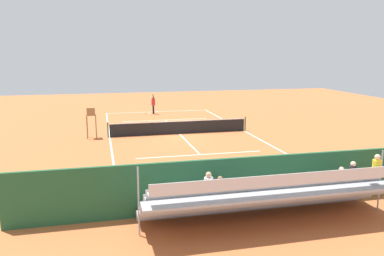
% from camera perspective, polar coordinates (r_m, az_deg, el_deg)
% --- Properties ---
extents(ground_plane, '(60.00, 60.00, 0.00)m').
position_cam_1_polar(ground_plane, '(28.63, -1.85, -0.86)').
color(ground_plane, '#BC6033').
extents(court_line_markings, '(10.10, 22.20, 0.01)m').
position_cam_1_polar(court_line_markings, '(28.67, -1.87, -0.84)').
color(court_line_markings, white).
rests_on(court_line_markings, ground).
extents(tennis_net, '(10.30, 0.10, 1.07)m').
position_cam_1_polar(tennis_net, '(28.53, -1.86, 0.13)').
color(tennis_net, black).
rests_on(tennis_net, ground).
extents(backdrop_wall, '(18.00, 0.16, 2.00)m').
position_cam_1_polar(backdrop_wall, '(15.37, 8.73, -7.74)').
color(backdrop_wall, '#235633').
rests_on(backdrop_wall, ground).
extents(bleacher_stand, '(9.06, 2.40, 2.48)m').
position_cam_1_polar(bleacher_stand, '(14.29, 11.19, -9.68)').
color(bleacher_stand, '#9EA0A5').
rests_on(bleacher_stand, ground).
extents(umpire_chair, '(0.67, 0.67, 2.14)m').
position_cam_1_polar(umpire_chair, '(27.85, -14.47, 1.21)').
color(umpire_chair, olive).
rests_on(umpire_chair, ground).
extents(courtside_bench, '(1.80, 0.40, 0.93)m').
position_cam_1_polar(courtside_bench, '(17.13, 15.27, -7.58)').
color(courtside_bench, '#33383D').
rests_on(courtside_bench, ground).
extents(equipment_bag, '(0.90, 0.36, 0.36)m').
position_cam_1_polar(equipment_bag, '(16.45, 10.30, -9.55)').
color(equipment_bag, black).
rests_on(equipment_bag, ground).
extents(tennis_player, '(0.38, 0.54, 1.93)m').
position_cam_1_polar(tennis_player, '(37.82, -5.66, 3.58)').
color(tennis_player, black).
rests_on(tennis_player, ground).
extents(tennis_racket, '(0.52, 0.51, 0.03)m').
position_cam_1_polar(tennis_racket, '(37.99, -6.35, 2.08)').
color(tennis_racket, black).
rests_on(tennis_racket, ground).
extents(tennis_ball_near, '(0.07, 0.07, 0.07)m').
position_cam_1_polar(tennis_ball_near, '(35.58, -5.80, 1.51)').
color(tennis_ball_near, '#CCDB33').
rests_on(tennis_ball_near, ground).
extents(tennis_ball_far, '(0.07, 0.07, 0.07)m').
position_cam_1_polar(tennis_ball_far, '(35.08, -5.64, 1.37)').
color(tennis_ball_far, '#CCDB33').
rests_on(tennis_ball_far, ground).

